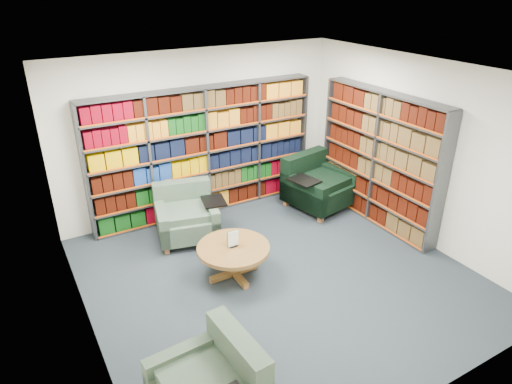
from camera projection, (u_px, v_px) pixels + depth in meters
room_shell at (279, 185)px, 5.85m from camera, size 5.02×5.02×2.82m
bookshelf_back at (205, 152)px, 7.81m from camera, size 4.00×0.28×2.20m
bookshelf_right at (379, 159)px, 7.51m from camera, size 0.28×2.50×2.20m
chair_teal_left at (186, 216)px, 7.31m from camera, size 1.19×1.10×0.84m
chair_green_right at (315, 186)px, 8.28m from camera, size 1.30×1.20×0.93m
coffee_table at (233, 252)px, 6.28m from camera, size 1.01×1.01×0.71m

